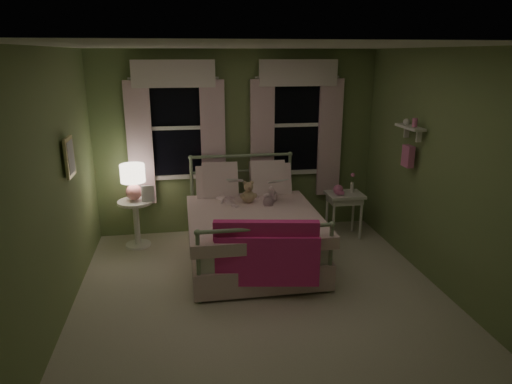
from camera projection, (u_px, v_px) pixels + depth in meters
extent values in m
plane|color=beige|center=(263.00, 298.00, 4.93)|extent=(4.20, 4.20, 0.00)
plane|color=white|center=(264.00, 46.00, 4.17)|extent=(4.20, 4.20, 0.00)
plane|color=#748952|center=(237.00, 143.00, 6.53)|extent=(4.00, 0.00, 4.00)
plane|color=#748952|center=(329.00, 282.00, 2.57)|extent=(4.00, 0.00, 4.00)
plane|color=#748952|center=(52.00, 192.00, 4.24)|extent=(0.00, 4.20, 4.20)
plane|color=#748952|center=(448.00, 174.00, 4.86)|extent=(0.00, 4.20, 4.20)
cube|color=white|center=(252.00, 229.00, 5.74)|extent=(1.44, 1.94, 0.26)
cube|color=white|center=(252.00, 246.00, 5.81)|extent=(1.54, 2.02, 0.30)
cube|color=white|center=(254.00, 219.00, 5.55)|extent=(1.58, 1.75, 0.14)
cylinder|color=#9EB793|center=(197.00, 241.00, 5.67)|extent=(0.04, 1.90, 0.04)
cylinder|color=#9EB793|center=(305.00, 234.00, 5.89)|extent=(0.04, 1.90, 0.04)
cylinder|color=#9EB793|center=(192.00, 197.00, 6.50)|extent=(0.04, 0.04, 1.15)
cylinder|color=#9EB793|center=(289.00, 192.00, 6.72)|extent=(0.04, 0.04, 1.15)
sphere|color=#9EB793|center=(191.00, 158.00, 6.34)|extent=(0.07, 0.07, 0.07)
sphere|color=#9EB793|center=(290.00, 154.00, 6.56)|extent=(0.07, 0.07, 0.07)
cylinder|color=#9EB793|center=(241.00, 156.00, 6.45)|extent=(1.42, 0.04, 0.04)
cylinder|color=#9EB793|center=(241.00, 171.00, 6.51)|extent=(1.38, 0.03, 0.03)
cylinder|color=#9EB793|center=(199.00, 269.00, 4.72)|extent=(0.04, 0.04, 0.80)
cylinder|color=#9EB793|center=(330.00, 259.00, 4.94)|extent=(0.04, 0.04, 0.80)
sphere|color=#9EB793|center=(197.00, 233.00, 4.61)|extent=(0.07, 0.07, 0.07)
sphere|color=#9EB793|center=(332.00, 224.00, 4.83)|extent=(0.07, 0.07, 0.07)
cylinder|color=#9EB793|center=(266.00, 228.00, 4.72)|extent=(1.42, 0.04, 0.04)
cube|color=white|center=(217.00, 186.00, 6.23)|extent=(0.55, 0.32, 0.57)
cube|color=white|center=(271.00, 183.00, 6.35)|extent=(0.55, 0.32, 0.57)
cube|color=white|center=(220.00, 180.00, 6.22)|extent=(0.48, 0.30, 0.51)
cube|color=white|center=(268.00, 178.00, 6.32)|extent=(0.48, 0.30, 0.51)
cube|color=#E72D84|center=(266.00, 236.00, 4.74)|extent=(1.10, 0.29, 0.32)
cube|color=#FF3199|center=(267.00, 262.00, 4.75)|extent=(1.09, 0.22, 0.55)
imported|color=#F7D1DD|center=(225.00, 181.00, 5.98)|extent=(0.30, 0.24, 0.71)
imported|color=#F7D1DD|center=(267.00, 180.00, 6.06)|extent=(0.39, 0.33, 0.71)
imported|color=beige|center=(227.00, 184.00, 5.73)|extent=(0.22, 0.15, 0.26)
imported|color=beige|center=(271.00, 185.00, 5.83)|extent=(0.21, 0.14, 0.26)
sphere|color=tan|center=(248.00, 197.00, 5.93)|extent=(0.17, 0.17, 0.17)
sphere|color=tan|center=(248.00, 187.00, 5.87)|extent=(0.12, 0.12, 0.12)
sphere|color=tan|center=(245.00, 183.00, 5.85)|extent=(0.05, 0.05, 0.05)
sphere|color=tan|center=(252.00, 183.00, 5.86)|extent=(0.05, 0.05, 0.05)
sphere|color=tan|center=(242.00, 196.00, 5.88)|extent=(0.07, 0.07, 0.07)
sphere|color=tan|center=(255.00, 196.00, 5.91)|extent=(0.07, 0.07, 0.07)
sphere|color=#8C6B51|center=(249.00, 188.00, 5.82)|extent=(0.04, 0.04, 0.04)
cylinder|color=white|center=(135.00, 202.00, 6.10)|extent=(0.46, 0.46, 0.04)
cylinder|color=white|center=(137.00, 224.00, 6.19)|extent=(0.08, 0.08, 0.60)
cylinder|color=white|center=(138.00, 244.00, 6.28)|extent=(0.34, 0.34, 0.03)
sphere|color=pink|center=(134.00, 192.00, 6.06)|extent=(0.21, 0.21, 0.21)
cylinder|color=pink|center=(133.00, 183.00, 6.02)|extent=(0.03, 0.03, 0.13)
cylinder|color=#FFEAC6|center=(133.00, 173.00, 5.98)|extent=(0.32, 0.32, 0.24)
imported|color=beige|center=(142.00, 202.00, 6.03)|extent=(0.17, 0.23, 0.02)
cube|color=white|center=(345.00, 195.00, 6.42)|extent=(0.50, 0.40, 0.04)
cube|color=white|center=(344.00, 199.00, 6.44)|extent=(0.44, 0.34, 0.08)
cylinder|color=white|center=(333.00, 221.00, 6.34)|extent=(0.04, 0.04, 0.60)
cylinder|color=white|center=(361.00, 219.00, 6.40)|extent=(0.04, 0.04, 0.60)
cylinder|color=white|center=(327.00, 213.00, 6.62)|extent=(0.04, 0.04, 0.60)
cylinder|color=white|center=(353.00, 212.00, 6.68)|extent=(0.04, 0.04, 0.60)
sphere|color=pink|center=(338.00, 190.00, 6.38)|extent=(0.14, 0.14, 0.14)
cube|color=pink|center=(340.00, 193.00, 6.30)|extent=(0.11, 0.06, 0.04)
cylinder|color=white|center=(352.00, 187.00, 6.46)|extent=(0.05, 0.05, 0.14)
cylinder|color=#4C7F3F|center=(352.00, 180.00, 6.42)|extent=(0.01, 0.01, 0.12)
sphere|color=pink|center=(353.00, 175.00, 6.40)|extent=(0.06, 0.06, 0.06)
cube|color=black|center=(176.00, 128.00, 6.31)|extent=(0.76, 0.02, 1.35)
cube|color=white|center=(174.00, 76.00, 6.09)|extent=(0.84, 0.05, 0.06)
cube|color=white|center=(179.00, 177.00, 6.50)|extent=(0.84, 0.05, 0.06)
cube|color=white|center=(147.00, 129.00, 6.23)|extent=(0.06, 0.05, 1.40)
cube|color=white|center=(205.00, 127.00, 6.36)|extent=(0.06, 0.05, 1.40)
cube|color=white|center=(176.00, 128.00, 6.29)|extent=(0.76, 0.04, 0.05)
cube|color=white|center=(140.00, 144.00, 6.23)|extent=(0.34, 0.06, 1.70)
cube|color=silver|center=(213.00, 142.00, 6.39)|extent=(0.34, 0.06, 1.70)
cube|color=white|center=(173.00, 74.00, 6.02)|extent=(1.10, 0.08, 0.36)
cylinder|color=white|center=(174.00, 78.00, 6.07)|extent=(1.20, 0.03, 0.03)
cube|color=black|center=(296.00, 125.00, 6.58)|extent=(0.76, 0.02, 1.35)
cube|color=white|center=(297.00, 75.00, 6.35)|extent=(0.84, 0.05, 0.06)
cube|color=white|center=(295.00, 172.00, 6.76)|extent=(0.84, 0.05, 0.06)
cube|color=white|center=(269.00, 126.00, 6.50)|extent=(0.06, 0.05, 1.40)
cube|color=white|center=(323.00, 124.00, 6.62)|extent=(0.06, 0.05, 1.40)
cube|color=white|center=(296.00, 125.00, 6.56)|extent=(0.76, 0.04, 0.05)
cube|color=silver|center=(262.00, 140.00, 6.50)|extent=(0.34, 0.06, 1.70)
cube|color=white|center=(330.00, 138.00, 6.65)|extent=(0.34, 0.06, 1.70)
cube|color=white|center=(298.00, 73.00, 6.28)|extent=(1.10, 0.08, 0.36)
cylinder|color=white|center=(298.00, 77.00, 6.34)|extent=(1.20, 0.03, 0.03)
cube|color=white|center=(410.00, 127.00, 5.39)|extent=(0.15, 0.50, 0.03)
cube|color=white|center=(419.00, 136.00, 5.27)|extent=(0.06, 0.03, 0.14)
cube|color=white|center=(407.00, 132.00, 5.56)|extent=(0.06, 0.03, 0.14)
cylinder|color=pink|center=(415.00, 123.00, 5.27)|extent=(0.06, 0.06, 0.10)
sphere|color=white|center=(406.00, 122.00, 5.47)|extent=(0.08, 0.08, 0.08)
cube|color=pink|center=(408.00, 156.00, 5.49)|extent=(0.08, 0.18, 0.26)
cube|color=beige|center=(69.00, 157.00, 4.75)|extent=(0.03, 0.32, 0.42)
cube|color=silver|center=(71.00, 157.00, 4.76)|extent=(0.01, 0.25, 0.34)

